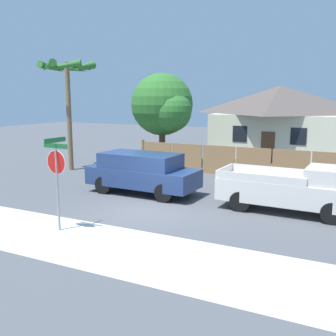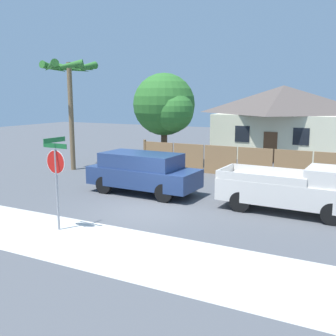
# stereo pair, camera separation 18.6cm
# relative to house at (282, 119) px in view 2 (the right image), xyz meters

# --- Properties ---
(ground_plane) EXTENTS (80.00, 80.00, 0.00)m
(ground_plane) POSITION_rel_house_xyz_m (-1.50, -17.23, -2.64)
(ground_plane) COLOR #4C4F54
(sidewalk_strip) EXTENTS (36.00, 3.20, 0.01)m
(sidewalk_strip) POSITION_rel_house_xyz_m (-1.50, -20.83, -2.64)
(sidewalk_strip) COLOR beige
(sidewalk_strip) RESTS_ON ground
(wooden_fence) EXTENTS (11.83, 0.12, 1.71)m
(wooden_fence) POSITION_rel_house_xyz_m (-0.49, -9.11, -1.84)
(wooden_fence) COLOR #997047
(wooden_fence) RESTS_ON ground
(house) EXTENTS (9.26, 7.63, 5.10)m
(house) POSITION_rel_house_xyz_m (0.00, 0.00, 0.00)
(house) COLOR beige
(house) RESTS_ON ground
(oak_tree) EXTENTS (4.05, 3.86, 5.74)m
(oak_tree) POSITION_rel_house_xyz_m (-5.55, -7.85, 1.07)
(oak_tree) COLOR brown
(oak_tree) RESTS_ON ground
(palm_tree) EXTENTS (3.08, 3.30, 6.30)m
(palm_tree) POSITION_rel_house_xyz_m (-9.77, -11.72, 2.79)
(palm_tree) COLOR brown
(palm_tree) RESTS_ON ground
(red_suv) EXTENTS (5.04, 2.13, 1.82)m
(red_suv) POSITION_rel_house_xyz_m (-3.04, -14.84, -1.65)
(red_suv) COLOR navy
(red_suv) RESTS_ON ground
(orange_pickup) EXTENTS (5.29, 2.06, 1.81)m
(orange_pickup) POSITION_rel_house_xyz_m (3.55, -14.85, -1.75)
(orange_pickup) COLOR silver
(orange_pickup) RESTS_ON ground
(stop_sign) EXTENTS (0.99, 0.89, 3.02)m
(stop_sign) POSITION_rel_house_xyz_m (-2.94, -20.34, -0.59)
(stop_sign) COLOR gray
(stop_sign) RESTS_ON ground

